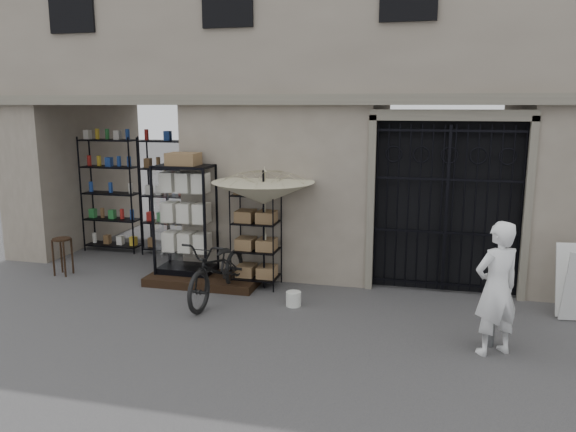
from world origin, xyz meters
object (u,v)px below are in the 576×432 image
(wire_rack, at_px, (256,239))
(wooden_stool, at_px, (63,256))
(display_cabinet, at_px, (185,225))
(white_bucket, at_px, (294,299))
(shopkeeper, at_px, (492,353))
(market_umbrella, at_px, (263,187))
(steel_bollard, at_px, (490,317))
(bicycle, at_px, (219,299))

(wire_rack, height_order, wooden_stool, wire_rack)
(display_cabinet, relative_size, white_bucket, 8.80)
(wire_rack, bearing_deg, wooden_stool, -171.32)
(white_bucket, relative_size, shopkeeper, 0.14)
(display_cabinet, xyz_separation_m, wooden_stool, (-2.40, -0.27, -0.66))
(market_umbrella, distance_m, steel_bollard, 4.15)
(white_bucket, relative_size, bicycle, 0.12)
(wire_rack, height_order, market_umbrella, market_umbrella)
(wire_rack, bearing_deg, bicycle, -110.24)
(wooden_stool, bearing_deg, white_bucket, -7.09)
(wire_rack, bearing_deg, steel_bollard, -19.25)
(wire_rack, xyz_separation_m, shopkeeper, (3.78, -1.90, -0.86))
(wire_rack, relative_size, shopkeeper, 1.00)
(bicycle, xyz_separation_m, shopkeeper, (4.17, -1.06, 0.00))
(bicycle, distance_m, shopkeeper, 4.30)
(market_umbrella, bearing_deg, wire_rack, 148.79)
(display_cabinet, height_order, white_bucket, display_cabinet)
(display_cabinet, relative_size, market_umbrella, 0.85)
(white_bucket, bearing_deg, market_umbrella, 133.96)
(steel_bollard, bearing_deg, display_cabinet, 161.77)
(wooden_stool, height_order, shopkeeper, wooden_stool)
(market_umbrella, relative_size, white_bucket, 10.32)
(steel_bollard, bearing_deg, white_bucket, 163.91)
(display_cabinet, xyz_separation_m, bicycle, (0.95, -0.86, -1.03))
(market_umbrella, relative_size, steel_bollard, 3.07)
(wire_rack, relative_size, wooden_stool, 2.47)
(display_cabinet, xyz_separation_m, steel_bollard, (5.10, -1.68, -0.63))
(wire_rack, distance_m, white_bucket, 1.42)
(steel_bollard, bearing_deg, wire_rack, 156.08)
(wooden_stool, bearing_deg, steel_bollard, -10.61)
(wire_rack, distance_m, bicycle, 1.27)
(market_umbrella, distance_m, bicycle, 2.02)
(display_cabinet, distance_m, white_bucket, 2.54)
(shopkeeper, bearing_deg, market_umbrella, -58.89)
(white_bucket, relative_size, wooden_stool, 0.34)
(wooden_stool, xyz_separation_m, steel_bollard, (7.50, -1.40, 0.03))
(market_umbrella, height_order, shopkeeper, market_umbrella)
(wire_rack, relative_size, white_bucket, 7.24)
(display_cabinet, bearing_deg, wire_rack, 17.56)
(white_bucket, height_order, shopkeeper, white_bucket)
(wire_rack, relative_size, market_umbrella, 0.70)
(wire_rack, distance_m, steel_bollard, 4.13)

